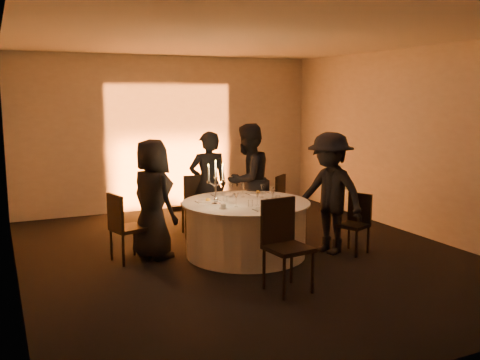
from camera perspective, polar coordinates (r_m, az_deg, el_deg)
name	(u,v)px	position (r m, az deg, el deg)	size (l,w,h in m)	color
floor	(246,255)	(7.69, 0.63, -7.97)	(7.00, 7.00, 0.00)	black
ceiling	(246,38)	(7.38, 0.67, 14.88)	(7.00, 7.00, 0.00)	silver
wall_back	(170,133)	(10.64, -7.50, 4.97)	(7.00, 7.00, 0.00)	#BCB6AE
wall_front	(435,191)	(4.51, 20.11, -1.15)	(7.00, 7.00, 0.00)	#BCB6AE
wall_left	(10,161)	(6.68, -23.29, 1.84)	(7.00, 7.00, 0.00)	#BCB6AE
wall_right	(414,142)	(9.08, 18.05, 3.89)	(7.00, 7.00, 0.00)	#BCB6AE
uplighter_fixture	(176,208)	(10.56, -6.85, -3.00)	(0.25, 0.12, 0.10)	black
banquet_table	(246,228)	(7.58, 0.64, -5.19)	(1.80, 1.80, 0.77)	black
chair_left	(123,224)	(7.40, -12.37, -4.59)	(0.51, 0.51, 0.95)	black
chair_back_left	(197,201)	(8.56, -4.65, -2.29)	(0.52, 0.52, 1.01)	black
chair_back_right	(275,198)	(9.15, 3.71, -1.93)	(0.56, 0.56, 0.90)	black
chair_right	(356,220)	(7.87, 12.24, -4.18)	(0.49, 0.49, 0.85)	black
chair_front	(284,239)	(6.25, 4.70, -6.27)	(0.52, 0.52, 1.07)	black
guest_left	(153,199)	(7.47, -9.31, -2.02)	(0.81, 0.53, 1.66)	black
guest_back_left	(208,185)	(8.41, -3.39, -0.55)	(0.62, 0.41, 1.70)	black
guest_back_right	(248,180)	(8.50, 0.84, -0.05)	(0.88, 0.68, 1.81)	black
guest_right	(330,193)	(7.71, 9.55, -1.40)	(1.12, 0.64, 1.74)	black
plate_left	(208,200)	(7.52, -3.44, -2.19)	(0.36, 0.29, 0.08)	white
plate_back_left	(224,195)	(7.98, -1.77, -1.58)	(0.36, 0.28, 0.01)	white
plate_back_right	(258,193)	(8.09, 1.93, -1.35)	(0.35, 0.25, 0.08)	white
plate_right	(280,199)	(7.71, 4.25, -1.98)	(0.36, 0.25, 0.01)	white
plate_front	(267,209)	(7.00, 2.85, -3.11)	(0.36, 0.29, 0.01)	white
coffee_cup	(223,206)	(7.05, -1.81, -2.83)	(0.11, 0.11, 0.07)	white
candelabra	(216,189)	(7.27, -2.59, -0.96)	(0.26, 0.12, 0.62)	white
wine_glass_a	(236,197)	(7.13, -0.42, -1.81)	(0.07, 0.07, 0.19)	white
wine_glass_b	(257,195)	(7.23, 1.86, -1.65)	(0.07, 0.07, 0.19)	white
wine_glass_c	(262,188)	(7.79, 2.38, -0.88)	(0.07, 0.07, 0.19)	white
wine_glass_d	(231,188)	(7.82, -0.98, -0.82)	(0.07, 0.07, 0.19)	white
wine_glass_e	(273,194)	(7.38, 3.52, -1.45)	(0.07, 0.07, 0.19)	white
wine_glass_f	(243,188)	(7.80, 0.32, -0.85)	(0.07, 0.07, 0.19)	white
wine_glass_g	(272,191)	(7.60, 3.43, -1.13)	(0.07, 0.07, 0.19)	white
tumbler_a	(250,203)	(7.17, 1.12, -2.50)	(0.07, 0.07, 0.09)	white
tumbler_b	(225,198)	(7.51, -1.61, -1.96)	(0.07, 0.07, 0.09)	white
tumbler_c	(278,199)	(7.49, 4.04, -2.01)	(0.07, 0.07, 0.09)	white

